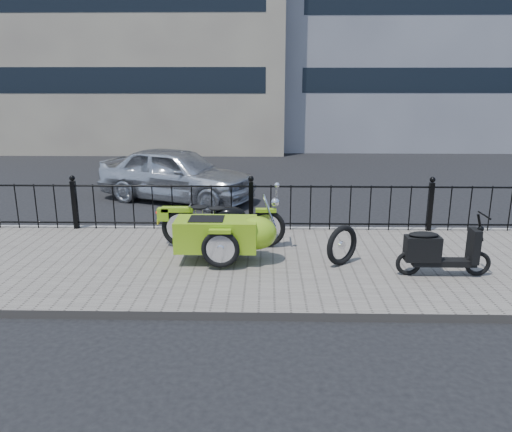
{
  "coord_description": "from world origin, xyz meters",
  "views": [
    {
      "loc": [
        0.3,
        -8.21,
        2.97
      ],
      "look_at": [
        0.13,
        -0.1,
        0.77
      ],
      "focal_mm": 35.0,
      "sensor_mm": 36.0,
      "label": 1
    }
  ],
  "objects_px": {
    "motorcycle_sidecar": "(228,231)",
    "spare_tire": "(342,245)",
    "scooter": "(438,252)",
    "sedan_car": "(177,174)"
  },
  "relations": [
    {
      "from": "scooter",
      "to": "sedan_car",
      "type": "height_order",
      "value": "sedan_car"
    },
    {
      "from": "spare_tire",
      "to": "sedan_car",
      "type": "distance_m",
      "value": 6.01
    },
    {
      "from": "motorcycle_sidecar",
      "to": "spare_tire",
      "type": "relative_size",
      "value": 3.46
    },
    {
      "from": "sedan_car",
      "to": "scooter",
      "type": "bearing_deg",
      "value": -115.6
    },
    {
      "from": "scooter",
      "to": "sedan_car",
      "type": "distance_m",
      "value": 7.2
    },
    {
      "from": "motorcycle_sidecar",
      "to": "spare_tire",
      "type": "xyz_separation_m",
      "value": [
        1.84,
        -0.24,
        -0.15
      ]
    },
    {
      "from": "scooter",
      "to": "sedan_car",
      "type": "xyz_separation_m",
      "value": [
        -4.86,
        5.31,
        0.19
      ]
    },
    {
      "from": "motorcycle_sidecar",
      "to": "sedan_car",
      "type": "relative_size",
      "value": 0.56
    },
    {
      "from": "motorcycle_sidecar",
      "to": "scooter",
      "type": "bearing_deg",
      "value": -11.68
    },
    {
      "from": "scooter",
      "to": "sedan_car",
      "type": "relative_size",
      "value": 0.35
    }
  ]
}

